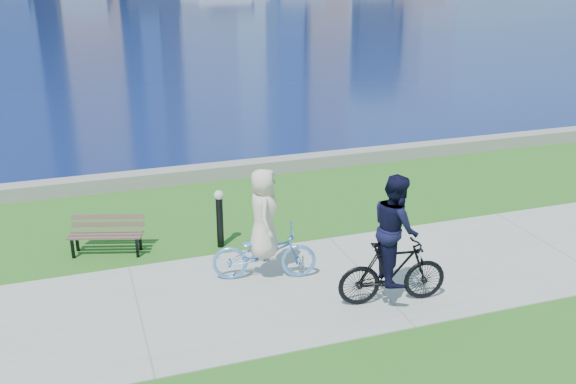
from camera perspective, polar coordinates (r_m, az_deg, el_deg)
name	(u,v)px	position (r m, az deg, el deg)	size (l,w,h in m)	color
ground	(367,277)	(11.66, 7.01, -7.54)	(320.00, 320.00, 0.00)	#215817
concrete_path	(367,277)	(11.66, 7.01, -7.50)	(80.00, 3.50, 0.02)	gray
seawall	(266,166)	(16.94, -1.98, 2.30)	(90.00, 0.50, 0.35)	slate
bay_water	(103,3)	(81.54, -16.11, 15.83)	(320.00, 131.00, 0.01)	#0B184A
park_bench	(107,231)	(12.80, -15.83, -3.39)	(1.47, 0.86, 0.72)	black
bollard_lamp	(220,215)	(12.54, -6.10, -2.03)	(0.19, 0.19, 1.18)	black
cyclist_woman	(264,239)	(11.21, -2.15, -4.17)	(1.07, 1.94, 2.03)	#5C9BE1
cyclist_man	(394,251)	(10.50, 9.40, -5.17)	(0.79, 1.88, 2.22)	black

